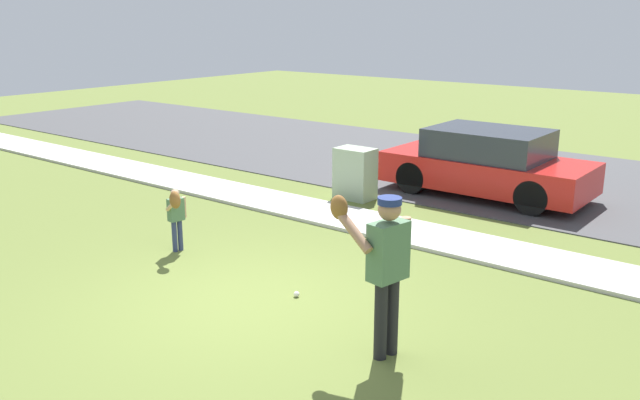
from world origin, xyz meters
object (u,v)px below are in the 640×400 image
baseball (297,294)px  parked_hatchback_red (487,164)px  utility_cabinet (355,174)px  person_child (176,211)px  person_adult (384,259)px

baseball → parked_hatchback_red: parked_hatchback_red is taller
parked_hatchback_red → baseball: bearing=-87.7°
utility_cabinet → parked_hatchback_red: bearing=42.3°
person_child → utility_cabinet: 4.23m
person_child → baseball: size_ratio=13.77×
person_adult → person_child: (-4.17, 0.76, -0.42)m
person_adult → parked_hatchback_red: size_ratio=0.44×
person_child → baseball: 2.57m
person_adult → utility_cabinet: 6.34m
person_adult → parked_hatchback_red: person_adult is taller
baseball → utility_cabinet: (-2.19, 4.38, 0.46)m
parked_hatchback_red → person_adult: bearing=-74.0°
baseball → parked_hatchback_red: bearing=92.3°
person_adult → baseball: 2.07m
person_adult → utility_cabinet: (-3.87, 4.98, -0.58)m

